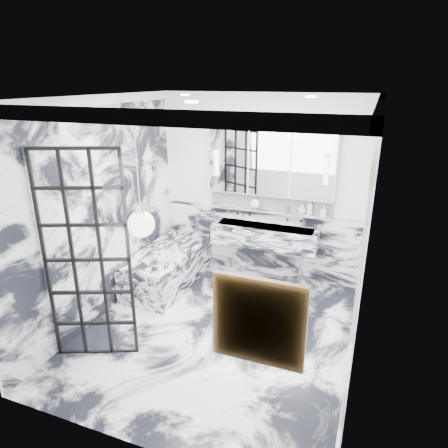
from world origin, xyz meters
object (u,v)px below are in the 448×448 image
at_px(crittall_door, 87,260).
at_px(trough_sink, 265,235).
at_px(bathtub, 168,267).
at_px(mirror_cabinet, 271,162).

relative_size(crittall_door, trough_sink, 1.47).
height_order(trough_sink, bathtub, trough_sink).
relative_size(crittall_door, mirror_cabinet, 1.24).
xyz_separation_m(trough_sink, mirror_cabinet, (-0.00, 0.17, 1.09)).
bearing_deg(crittall_door, mirror_cabinet, 41.19).
relative_size(crittall_door, bathtub, 1.42).
bearing_deg(trough_sink, bathtub, -153.52).
bearing_deg(trough_sink, mirror_cabinet, 90.00).
height_order(crittall_door, bathtub, crittall_door).
height_order(mirror_cabinet, bathtub, mirror_cabinet).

